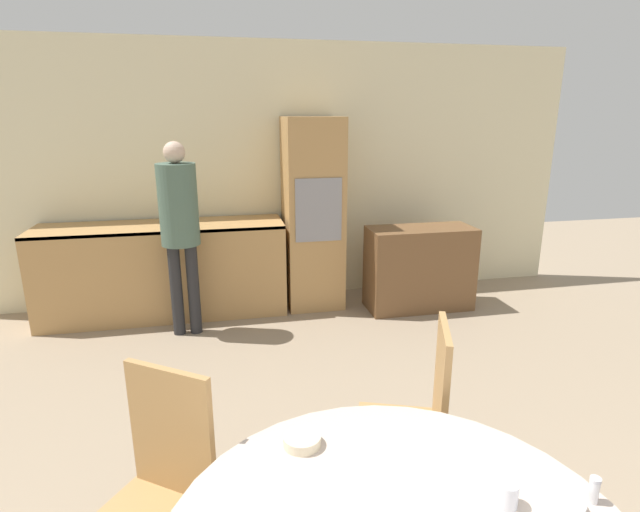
% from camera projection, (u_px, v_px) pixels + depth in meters
% --- Properties ---
extents(wall_back, '(6.33, 0.05, 2.60)m').
position_uv_depth(wall_back, '(278.00, 175.00, 5.14)').
color(wall_back, beige).
rests_on(wall_back, ground_plane).
extents(kitchen_counter, '(2.30, 0.60, 0.90)m').
position_uv_depth(kitchen_counter, '(164.00, 269.00, 4.81)').
color(kitchen_counter, tan).
rests_on(kitchen_counter, ground_plane).
extents(oven_unit, '(0.56, 0.59, 1.88)m').
position_uv_depth(oven_unit, '(313.00, 214.00, 4.98)').
color(oven_unit, tan).
rests_on(oven_unit, ground_plane).
extents(sideboard, '(1.05, 0.45, 0.83)m').
position_uv_depth(sideboard, '(419.00, 268.00, 5.00)').
color(sideboard, brown).
rests_on(sideboard, ground_plane).
extents(chair_far_left, '(0.56, 0.56, 1.00)m').
position_uv_depth(chair_far_left, '(160.00, 484.00, 1.89)').
color(chair_far_left, tan).
rests_on(chair_far_left, ground_plane).
extents(chair_far_right, '(0.51, 0.51, 1.00)m').
position_uv_depth(chair_far_right, '(420.00, 414.00, 2.34)').
color(chair_far_right, tan).
rests_on(chair_far_right, ground_plane).
extents(person_standing, '(0.33, 0.33, 1.69)m').
position_uv_depth(person_standing, '(179.00, 218.00, 4.22)').
color(person_standing, '#262628').
rests_on(person_standing, ground_plane).
extents(cup, '(0.07, 0.07, 0.08)m').
position_uv_depth(cup, '(507.00, 494.00, 1.52)').
color(cup, silver).
rests_on(cup, dining_table).
extents(bowl_near, '(0.14, 0.14, 0.04)m').
position_uv_depth(bowl_near, '(560.00, 503.00, 1.52)').
color(bowl_near, white).
rests_on(bowl_near, dining_table).
extents(bowl_far, '(0.14, 0.14, 0.04)m').
position_uv_depth(bowl_far, '(302.00, 440.00, 1.81)').
color(bowl_far, beige).
rests_on(bowl_far, dining_table).
extents(salt_shaker, '(0.03, 0.03, 0.09)m').
position_uv_depth(salt_shaker, '(594.00, 490.00, 1.53)').
color(salt_shaker, white).
rests_on(salt_shaker, dining_table).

